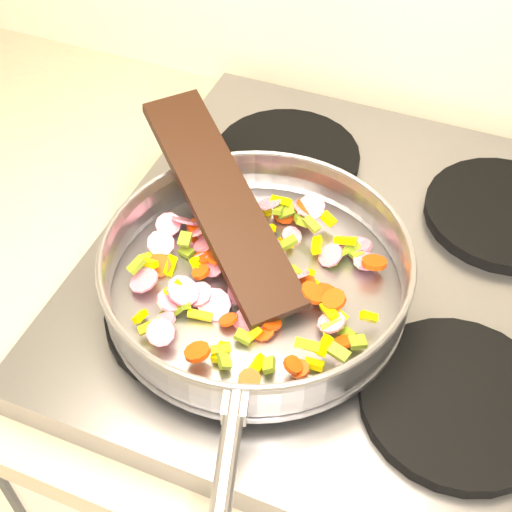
% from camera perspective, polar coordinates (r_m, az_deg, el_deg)
% --- Properties ---
extents(cooktop, '(0.60, 0.60, 0.04)m').
position_cam_1_polar(cooktop, '(0.84, 8.07, -1.64)').
color(cooktop, '#939399').
rests_on(cooktop, counter_top).
extents(grate_fl, '(0.19, 0.19, 0.02)m').
position_cam_1_polar(grate_fl, '(0.76, -4.89, -4.68)').
color(grate_fl, black).
rests_on(grate_fl, cooktop).
extents(grate_fr, '(0.19, 0.19, 0.02)m').
position_cam_1_polar(grate_fr, '(0.73, 15.86, -11.10)').
color(grate_fr, black).
rests_on(grate_fr, cooktop).
extents(grate_bl, '(0.19, 0.19, 0.02)m').
position_cam_1_polar(grate_bl, '(0.94, 2.48, 7.91)').
color(grate_bl, black).
rests_on(grate_bl, cooktop).
extents(grate_br, '(0.19, 0.19, 0.02)m').
position_cam_1_polar(grate_br, '(0.91, 19.21, 3.26)').
color(grate_br, black).
rests_on(grate_br, cooktop).
extents(saute_pan, '(0.37, 0.52, 0.06)m').
position_cam_1_polar(saute_pan, '(0.74, -0.02, -1.22)').
color(saute_pan, '#9E9EA5').
rests_on(saute_pan, grate_fl).
extents(vegetable_heap, '(0.28, 0.27, 0.05)m').
position_cam_1_polar(vegetable_heap, '(0.76, 0.04, -1.04)').
color(vegetable_heap, '#D43B08').
rests_on(vegetable_heap, saute_pan).
extents(wooden_spatula, '(0.26, 0.24, 0.09)m').
position_cam_1_polar(wooden_spatula, '(0.77, -2.80, 4.46)').
color(wooden_spatula, black).
rests_on(wooden_spatula, saute_pan).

